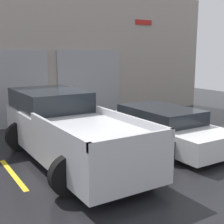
% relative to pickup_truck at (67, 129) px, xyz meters
% --- Properties ---
extents(ground_plane, '(28.00, 28.00, 0.00)m').
position_rel_pickup_truck_xyz_m(ground_plane, '(1.53, 1.42, -0.84)').
color(ground_plane, black).
extents(shophouse_building, '(15.61, 0.68, 5.41)m').
position_rel_pickup_truck_xyz_m(shophouse_building, '(1.53, 4.71, 1.83)').
color(shophouse_building, '#9E9389').
rests_on(shophouse_building, ground).
extents(pickup_truck, '(2.53, 5.55, 1.74)m').
position_rel_pickup_truck_xyz_m(pickup_truck, '(0.00, 0.00, 0.00)').
color(pickup_truck, silver).
rests_on(pickup_truck, ground).
extents(sedan_white, '(2.21, 4.57, 1.15)m').
position_rel_pickup_truck_xyz_m(sedan_white, '(3.07, -0.24, -0.29)').
color(sedan_white, white).
rests_on(sedan_white, ground).
extents(parking_stripe_far_left, '(0.12, 2.20, 0.01)m').
position_rel_pickup_truck_xyz_m(parking_stripe_far_left, '(-1.53, -0.27, -0.84)').
color(parking_stripe_far_left, gold).
rests_on(parking_stripe_far_left, ground).
extents(parking_stripe_left, '(0.12, 2.20, 0.01)m').
position_rel_pickup_truck_xyz_m(parking_stripe_left, '(1.53, -0.27, -0.84)').
color(parking_stripe_left, gold).
rests_on(parking_stripe_left, ground).
extents(parking_stripe_centre, '(0.12, 2.20, 0.01)m').
position_rel_pickup_truck_xyz_m(parking_stripe_centre, '(4.60, -0.27, -0.84)').
color(parking_stripe_centre, gold).
rests_on(parking_stripe_centre, ground).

